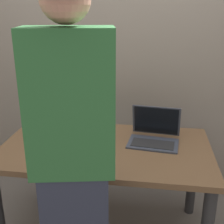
{
  "coord_description": "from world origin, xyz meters",
  "views": [
    {
      "loc": [
        0.3,
        -1.8,
        1.64
      ],
      "look_at": [
        0.04,
        0.0,
        0.99
      ],
      "focal_mm": 47.28,
      "sensor_mm": 36.0,
      "label": 1
    }
  ],
  "objects_px": {
    "laptop": "(154,134)",
    "beer_bottle_dark": "(97,127)",
    "beer_bottle_green": "(85,118)",
    "person_figure": "(73,158)"
  },
  "relations": [
    {
      "from": "laptop",
      "to": "beer_bottle_dark",
      "type": "bearing_deg",
      "value": -170.51
    },
    {
      "from": "beer_bottle_dark",
      "to": "beer_bottle_green",
      "type": "height_order",
      "value": "beer_bottle_dark"
    },
    {
      "from": "laptop",
      "to": "beer_bottle_green",
      "type": "distance_m",
      "value": 0.54
    },
    {
      "from": "person_figure",
      "to": "beer_bottle_dark",
      "type": "bearing_deg",
      "value": 90.09
    },
    {
      "from": "beer_bottle_dark",
      "to": "person_figure",
      "type": "relative_size",
      "value": 0.16
    },
    {
      "from": "beer_bottle_dark",
      "to": "beer_bottle_green",
      "type": "xyz_separation_m",
      "value": [
        -0.13,
        0.17,
        -0.0
      ]
    },
    {
      "from": "beer_bottle_green",
      "to": "laptop",
      "type": "bearing_deg",
      "value": -11.07
    },
    {
      "from": "beer_bottle_dark",
      "to": "beer_bottle_green",
      "type": "bearing_deg",
      "value": 127.48
    },
    {
      "from": "beer_bottle_dark",
      "to": "person_figure",
      "type": "height_order",
      "value": "person_figure"
    },
    {
      "from": "beer_bottle_green",
      "to": "person_figure",
      "type": "relative_size",
      "value": 0.16
    }
  ]
}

